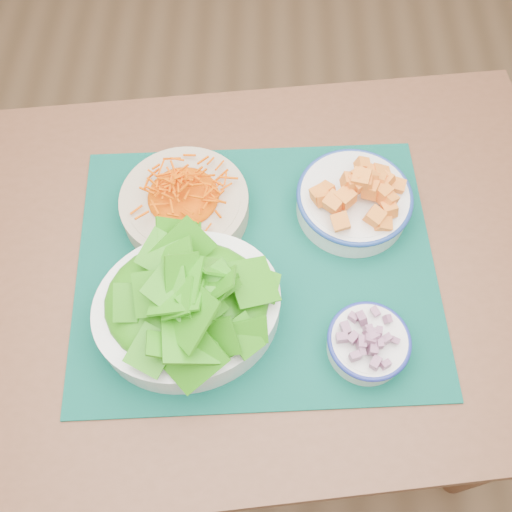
{
  "coord_description": "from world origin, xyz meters",
  "views": [
    {
      "loc": [
        -0.19,
        -0.3,
        1.57
      ],
      "look_at": [
        -0.2,
        0.12,
        0.78
      ],
      "focal_mm": 40.0,
      "sensor_mm": 36.0,
      "label": 1
    }
  ],
  "objects": [
    {
      "name": "onion_bowl",
      "position": [
        -0.04,
        -0.02,
        0.78
      ],
      "size": [
        0.14,
        0.14,
        0.06
      ],
      "rotation": [
        0.0,
        0.0,
        0.28
      ],
      "color": "white",
      "rests_on": "placemat"
    },
    {
      "name": "placemat",
      "position": [
        -0.2,
        0.12,
        0.75
      ],
      "size": [
        0.6,
        0.5,
        0.0
      ],
      "primitive_type": "cube",
      "rotation": [
        0.0,
        0.0,
        0.06
      ],
      "color": "#03342B",
      "rests_on": "table"
    },
    {
      "name": "lettuce_bowl",
      "position": [
        -0.3,
        0.02,
        0.81
      ],
      "size": [
        0.34,
        0.31,
        0.13
      ],
      "rotation": [
        0.0,
        0.0,
        0.32
      ],
      "color": "white",
      "rests_on": "placemat"
    },
    {
      "name": "squash_bowl",
      "position": [
        -0.04,
        0.22,
        0.8
      ],
      "size": [
        0.23,
        0.23,
        0.09
      ],
      "rotation": [
        0.0,
        0.0,
        -0.25
      ],
      "color": "white",
      "rests_on": "placemat"
    },
    {
      "name": "ground",
      "position": [
        0.0,
        0.0,
        0.0
      ],
      "size": [
        4.0,
        4.0,
        0.0
      ],
      "primitive_type": "plane",
      "color": "#916A46",
      "rests_on": "ground"
    },
    {
      "name": "carrot_bowl",
      "position": [
        -0.32,
        0.21,
        0.79
      ],
      "size": [
        0.27,
        0.27,
        0.08
      ],
      "rotation": [
        0.0,
        0.0,
        -0.33
      ],
      "color": "#C0AC8E",
      "rests_on": "placemat"
    },
    {
      "name": "table",
      "position": [
        -0.22,
        0.13,
        0.64
      ],
      "size": [
        1.18,
        0.86,
        0.75
      ],
      "rotation": [
        0.0,
        0.0,
        0.12
      ],
      "color": "brown",
      "rests_on": "ground"
    }
  ]
}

